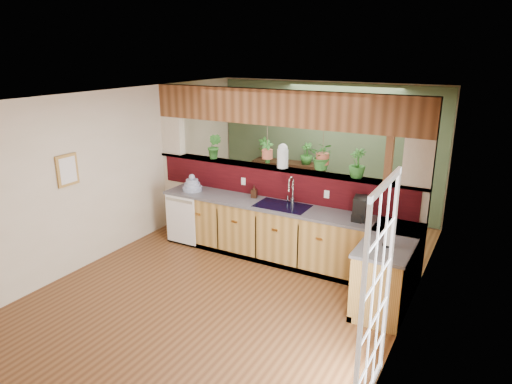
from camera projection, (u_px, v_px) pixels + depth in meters
The scene contains 28 objects.
ground at pixel (236, 282), 6.51m from camera, with size 4.60×7.00×0.01m, color brown.
ceiling at pixel (233, 97), 5.73m from camera, with size 4.60×7.00×0.01m, color brown.
wall_back at pixel (327, 148), 9.05m from camera, with size 4.60×0.02×2.60m, color beige.
wall_left at pixel (110, 174), 7.18m from camera, with size 0.02×7.00×2.60m, color beige.
wall_right at pixel (411, 226), 5.06m from camera, with size 0.02×7.00×2.60m, color beige.
pass_through_partition at pixel (280, 180), 7.27m from camera, with size 4.60×0.21×2.60m.
pass_through_ledge at pixel (279, 169), 7.23m from camera, with size 4.60×0.21×0.04m, color brown.
header_beam at pixel (280, 108), 6.94m from camera, with size 4.60×0.15×0.55m, color brown.
sage_backwall at pixel (326, 148), 9.03m from camera, with size 4.55×0.02×2.55m, color #485D40.
countertop at pixel (315, 243), 6.72m from camera, with size 4.14×1.52×0.90m.
dishwasher at pixel (180, 220), 7.61m from camera, with size 0.58×0.03×0.82m.
navy_sink at pixel (282, 211), 6.97m from camera, with size 0.82×0.50×0.18m.
french_door at pixel (376, 299), 4.07m from camera, with size 0.06×1.02×2.16m, color white.
framed_print at pixel (67, 170), 6.43m from camera, with size 0.04×0.35×0.45m.
faucet at pixel (291, 189), 6.97m from camera, with size 0.19×0.19×0.44m.
dish_stack at pixel (192, 185), 7.67m from camera, with size 0.33×0.33×0.29m.
soap_dispenser at pixel (254, 192), 7.30m from camera, with size 0.09×0.09×0.20m, color #3B2215.
coffee_maker at pixel (360, 209), 6.33m from camera, with size 0.18×0.30×0.33m.
paper_towel at pixel (389, 236), 5.50m from camera, with size 0.14×0.14×0.29m.
glass_jar at pixel (283, 156), 7.14m from camera, with size 0.17×0.17×0.39m.
ledge_plant_left at pixel (214, 146), 7.72m from camera, with size 0.24×0.19×0.44m, color #276422.
ledge_plant_right at pixel (357, 163), 6.58m from camera, with size 0.24×0.24×0.43m, color #276422.
hanging_plant_a at pixel (267, 145), 7.22m from camera, with size 0.22×0.18×0.54m.
hanging_plant_b at pixel (323, 144), 6.76m from camera, with size 0.40×0.35×0.54m.
shelving_console at pixel (288, 185), 9.40m from camera, with size 1.47×0.39×0.98m, color black.
shelf_plant_a at pixel (264, 148), 9.45m from camera, with size 0.24×0.16×0.45m, color #276422.
shelf_plant_b at pixel (306, 154), 9.02m from camera, with size 0.24×0.24×0.43m, color #276422.
floor_plant at pixel (359, 213), 8.21m from camera, with size 0.65×0.56×0.72m, color #276422.
Camera 1 is at (3.07, -4.96, 3.19)m, focal length 32.00 mm.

